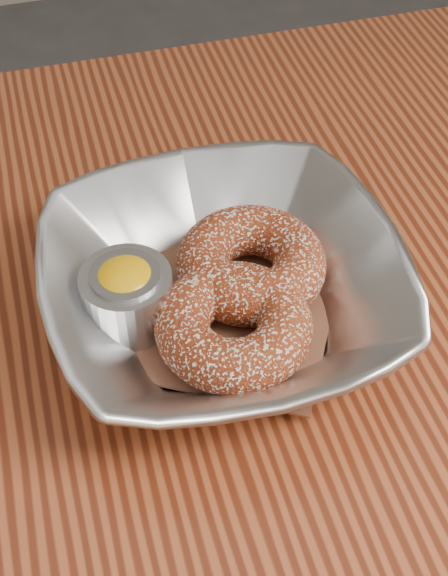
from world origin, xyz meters
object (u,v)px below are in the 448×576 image
object	(u,v)px
serving_bowl	(224,289)
donut_back	(251,264)
ramekin	(127,294)
table	(226,455)
donut_front	(234,326)

from	to	relation	value
serving_bowl	donut_back	world-z (taller)	serving_bowl
serving_bowl	donut_back	xyz separation A→B (m)	(0.02, 0.02, -0.00)
serving_bowl	ramekin	world-z (taller)	same
ramekin	table	bearing A→B (deg)	-48.18
donut_back	donut_front	size ratio (longest dim) A/B	1.01
serving_bowl	ramekin	distance (m)	0.06
serving_bowl	ramekin	bearing A→B (deg)	172.09
table	serving_bowl	xyz separation A→B (m)	(0.01, 0.05, 0.13)
donut_front	serving_bowl	bearing A→B (deg)	85.58
table	donut_front	size ratio (longest dim) A/B	11.77
table	serving_bowl	bearing A→B (deg)	76.40
table	ramekin	bearing A→B (deg)	131.82
serving_bowl	ramekin	xyz separation A→B (m)	(-0.06, 0.01, 0.00)
serving_bowl	donut_front	bearing A→B (deg)	-94.42
donut_front	ramekin	world-z (taller)	ramekin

